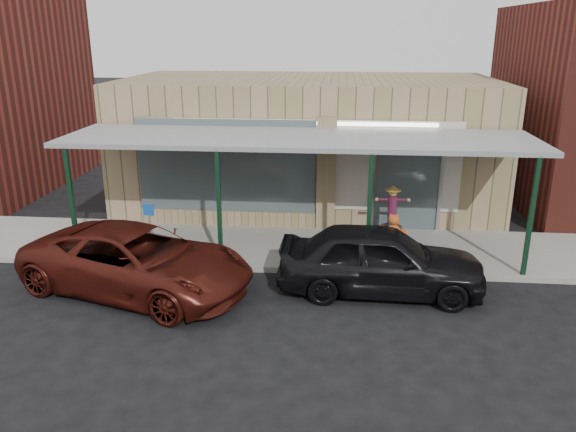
# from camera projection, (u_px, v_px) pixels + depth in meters

# --- Properties ---
(ground) EXTENTS (120.00, 120.00, 0.00)m
(ground) POSITION_uv_depth(u_px,v_px,m) (284.00, 313.00, 11.86)
(ground) COLOR black
(ground) RESTS_ON ground
(sidewalk) EXTENTS (40.00, 3.20, 0.15)m
(sidewalk) POSITION_uv_depth(u_px,v_px,m) (298.00, 247.00, 15.24)
(sidewalk) COLOR gray
(sidewalk) RESTS_ON ground
(storefront) EXTENTS (12.00, 6.25, 4.20)m
(storefront) POSITION_uv_depth(u_px,v_px,m) (308.00, 142.00, 18.92)
(storefront) COLOR #9B7F5F
(storefront) RESTS_ON ground
(awning) EXTENTS (12.00, 3.00, 3.04)m
(awning) POSITION_uv_depth(u_px,v_px,m) (298.00, 140.00, 14.28)
(awning) COLOR gray
(awning) RESTS_ON ground
(block_buildings_near) EXTENTS (61.00, 8.00, 8.00)m
(block_buildings_near) POSITION_uv_depth(u_px,v_px,m) (369.00, 89.00, 19.20)
(block_buildings_near) COLOR maroon
(block_buildings_near) RESTS_ON ground
(barrel_scarecrow) EXTENTS (0.95, 0.75, 1.58)m
(barrel_scarecrow) POSITION_uv_depth(u_px,v_px,m) (391.00, 222.00, 15.37)
(barrel_scarecrow) COLOR #49371D
(barrel_scarecrow) RESTS_ON sidewalk
(barrel_pumpkin) EXTENTS (0.75, 0.75, 0.68)m
(barrel_pumpkin) POSITION_uv_depth(u_px,v_px,m) (400.00, 244.00, 14.62)
(barrel_pumpkin) COLOR #49371D
(barrel_pumpkin) RESTS_ON sidewalk
(handicap_sign) EXTENTS (0.29, 0.05, 1.41)m
(handicap_sign) POSITION_uv_depth(u_px,v_px,m) (150.00, 223.00, 14.12)
(handicap_sign) COLOR gray
(handicap_sign) RESTS_ON sidewalk
(parked_sedan) EXTENTS (4.64, 2.01, 1.60)m
(parked_sedan) POSITION_uv_depth(u_px,v_px,m) (381.00, 259.00, 12.59)
(parked_sedan) COLOR black
(parked_sedan) RESTS_ON ground
(car_maroon) EXTENTS (5.82, 3.94, 1.48)m
(car_maroon) POSITION_uv_depth(u_px,v_px,m) (137.00, 261.00, 12.63)
(car_maroon) COLOR #48150E
(car_maroon) RESTS_ON ground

